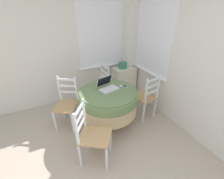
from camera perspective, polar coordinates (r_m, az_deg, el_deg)
name	(u,v)px	position (r m, az deg, el deg)	size (l,w,h in m)	color
corner_room_shell	(118,56)	(2.85, 2.16, 12.55)	(4.36, 4.54, 2.55)	silver
round_dining_table	(108,100)	(2.76, -1.46, -3.99)	(1.08, 1.08, 0.77)	#4C3D2D
laptop	(107,86)	(2.72, -1.76, 1.29)	(0.40, 0.37, 0.22)	silver
computer_mouse	(121,86)	(2.79, 3.31, 1.29)	(0.05, 0.08, 0.04)	silver
cell_phone	(125,86)	(2.82, 4.90, 1.26)	(0.07, 0.11, 0.01)	#B2B7BC
dining_chair_near_back_window	(100,86)	(3.50, -4.64, 1.31)	(0.46, 0.42, 0.97)	tan
dining_chair_near_right_window	(145,97)	(3.13, 12.54, -2.87)	(0.45, 0.49, 0.97)	tan
dining_chair_camera_near	(92,136)	(2.26, -7.66, -17.01)	(0.58, 0.56, 0.97)	tan
dining_chair_left_flank	(67,104)	(2.98, -16.78, -5.35)	(0.56, 0.57, 0.97)	tan
corner_cabinet	(124,80)	(4.05, 4.50, 3.63)	(0.57, 0.43, 0.71)	silver
storage_box	(123,65)	(3.83, 4.10, 9.20)	(0.17, 0.14, 0.16)	#387A5B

